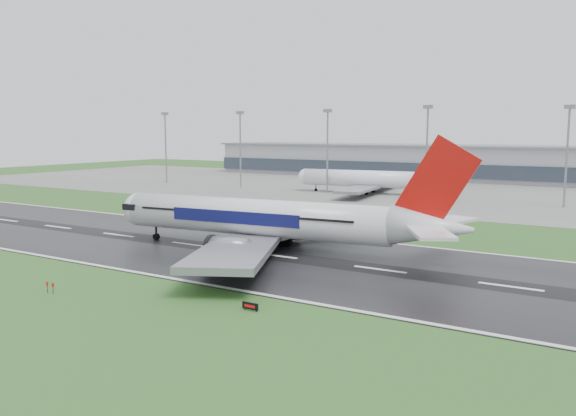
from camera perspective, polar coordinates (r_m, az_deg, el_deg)
The scene contains 12 objects.
ground at distance 116.28m, azimuth -9.57°, elevation -3.57°, with size 520.00×520.00×0.00m, color #26531E.
runway at distance 116.27m, azimuth -9.57°, elevation -3.54°, with size 400.00×45.00×0.10m, color black.
apron at distance 224.94m, azimuth 11.82°, elevation 1.73°, with size 400.00×130.00×0.08m, color slate.
terminal at distance 281.46m, azimuth 16.01°, elevation 4.26°, with size 240.00×36.00×15.00m, color gray.
main_airliner at distance 106.45m, azimuth -1.10°, elevation 1.17°, with size 69.68×66.36×20.57m, color silver, non-canonical shape.
parked_airliner at distance 208.91m, azimuth 7.93°, elevation 3.71°, with size 57.40×53.44×16.82m, color white, non-canonical shape.
runway_sign at distance 73.63m, azimuth -3.71°, elevation -9.59°, with size 2.30×0.26×1.04m, color black, non-canonical shape.
floodmast_0 at distance 255.52m, azimuth -11.86°, elevation 5.64°, with size 0.64×0.64×28.86m, color gray.
floodmast_1 at distance 230.32m, azimuth -4.67°, elevation 5.56°, with size 0.64×0.64×28.65m, color gray.
floodmast_2 at distance 209.94m, azimuth 3.87°, elevation 5.38°, with size 0.64×0.64×28.71m, color gray.
floodmast_3 at distance 195.71m, azimuth 13.39°, elevation 5.13°, with size 0.64×0.64×29.29m, color gray.
floodmast_4 at distance 187.01m, azimuth 25.58°, elevation 4.36°, with size 0.64×0.64×28.44m, color gray.
Camera 1 is at (75.26, -85.82, 22.18)m, focal length 36.39 mm.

